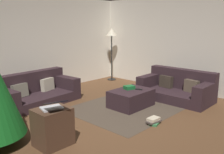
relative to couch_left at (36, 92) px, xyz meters
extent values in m
plane|color=brown|center=(0.35, -2.25, -0.27)|extent=(6.40, 6.40, 0.00)
cube|color=silver|center=(0.35, 0.89, 1.03)|extent=(6.40, 0.12, 2.60)
cube|color=silver|center=(3.49, -2.25, 1.03)|extent=(0.12, 6.40, 2.60)
cube|color=#2D1E23|center=(0.01, -0.10, -0.16)|extent=(1.93, 1.05, 0.23)
cube|color=#2D1E23|center=(-0.02, 0.24, 0.20)|extent=(1.88, 0.37, 0.49)
cube|color=#2D1E23|center=(0.82, -0.04, 0.11)|extent=(0.30, 0.93, 0.29)
cube|color=#2D1E23|center=(-0.81, -0.16, 0.11)|extent=(0.30, 0.93, 0.29)
cube|color=#BCB299|center=(0.37, 0.06, 0.11)|extent=(0.38, 0.23, 0.31)
cube|color=#716B5B|center=(-0.38, 0.01, 0.11)|extent=(0.38, 0.21, 0.31)
cube|color=#2D1E23|center=(2.50, -2.27, -0.15)|extent=(0.94, 1.75, 0.23)
cube|color=#2D1E23|center=(2.84, -2.27, 0.21)|extent=(0.26, 1.74, 0.50)
cube|color=#2D1E23|center=(2.50, -3.03, 0.11)|extent=(0.93, 0.25, 0.29)
cube|color=#2D1E23|center=(2.49, -1.52, 0.11)|extent=(0.93, 0.25, 0.29)
cube|color=brown|center=(2.64, -2.62, 0.11)|extent=(0.18, 0.38, 0.30)
cube|color=#372D24|center=(2.63, -1.93, 0.11)|extent=(0.18, 0.37, 0.31)
cube|color=#2D1E23|center=(1.36, -1.80, -0.08)|extent=(0.95, 0.68, 0.38)
cube|color=#19662D|center=(1.40, -1.71, 0.15)|extent=(0.26, 0.24, 0.08)
cube|color=black|center=(1.51, -1.90, 0.12)|extent=(0.10, 0.17, 0.02)
cube|color=#4C3323|center=(-0.91, -2.08, 0.03)|extent=(0.52, 0.44, 0.59)
cube|color=silver|center=(-0.91, -2.08, 0.33)|extent=(0.37, 0.32, 0.02)
cube|color=black|center=(-0.95, -2.23, 0.47)|extent=(0.36, 0.32, 0.08)
cube|color=#387A47|center=(0.85, -2.78, -0.25)|extent=(0.25, 0.20, 0.04)
cube|color=#4C423D|center=(0.85, -2.76, -0.22)|extent=(0.31, 0.19, 0.03)
cube|color=beige|center=(0.87, -2.74, -0.18)|extent=(0.24, 0.16, 0.05)
cylinder|color=black|center=(3.06, 0.42, -0.26)|extent=(0.28, 0.28, 0.02)
cylinder|color=black|center=(3.06, 0.42, 0.46)|extent=(0.04, 0.04, 1.47)
cone|color=beige|center=(3.06, 0.42, 1.32)|extent=(0.36, 0.36, 0.24)
cube|color=#483C2F|center=(1.36, -1.80, -0.27)|extent=(2.60, 2.00, 0.01)
camera|label=1|loc=(-2.89, -5.20, 1.59)|focal=39.91mm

